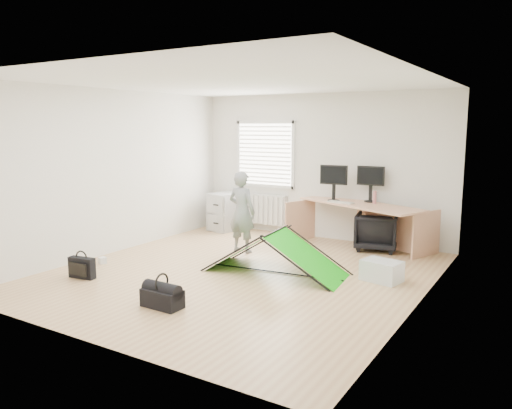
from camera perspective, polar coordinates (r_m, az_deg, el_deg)
The scene contains 18 objects.
ground at distance 7.30m, azimuth -1.65°, elevation -7.81°, with size 5.50×5.50×0.00m, color tan.
back_wall at distance 9.44m, azimuth 7.46°, elevation 4.31°, with size 5.00×0.02×2.70m, color silver.
window at distance 9.94m, azimuth 1.03°, elevation 5.77°, with size 1.20×0.06×1.20m, color silver.
radiator at distance 10.03m, azimuth 0.89°, elevation -0.53°, with size 1.00×0.12×0.60m, color silver.
desk at distance 8.85m, azimuth 11.69°, elevation -2.38°, with size 2.30×0.73×0.78m, color tan.
filing_cabinet at distance 10.18m, azimuth -3.47°, elevation -0.80°, with size 0.49×0.65×0.76m, color #A8ABAE.
monitor_left at distance 8.94m, azimuth 8.89°, elevation 1.88°, with size 0.49×0.11×0.47m, color black.
monitor_right at distance 8.96m, azimuth 12.96°, elevation 1.76°, with size 0.48×0.11×0.46m, color black.
keyboard at distance 8.77m, azimuth 9.66°, elevation 0.25°, with size 0.46×0.16×0.02m, color beige.
thermos at distance 8.77m, azimuth 13.41°, elevation 0.80°, with size 0.06×0.06×0.22m, color #B76766.
office_chair at distance 8.78m, azimuth 13.61°, elevation -3.02°, with size 0.68×0.70×0.64m, color black.
person at distance 8.34m, azimuth -1.63°, elevation -0.85°, with size 0.50×0.33×1.37m, color slate.
kite at distance 7.21m, azimuth 2.31°, elevation -5.46°, with size 2.00×0.88×0.62m, color #16B210, non-canonical shape.
storage_crate at distance 7.11m, azimuth 14.17°, elevation -7.35°, with size 0.51×0.36×0.28m, color silver.
tote_bag at distance 10.19m, azimuth -2.59°, elevation -1.83°, with size 0.33×0.14×0.39m, color teal.
laptop_bag at distance 7.43m, azimuth -19.27°, elevation -6.84°, with size 0.39×0.12×0.30m, color black.
white_box at distance 8.11m, azimuth -17.15°, elevation -6.12°, with size 0.10×0.10×0.10m, color silver.
duffel_bag at distance 6.05m, azimuth -10.66°, elevation -10.50°, with size 0.49×0.25×0.21m, color black.
Camera 1 is at (3.81, -5.85, 2.11)m, focal length 35.00 mm.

